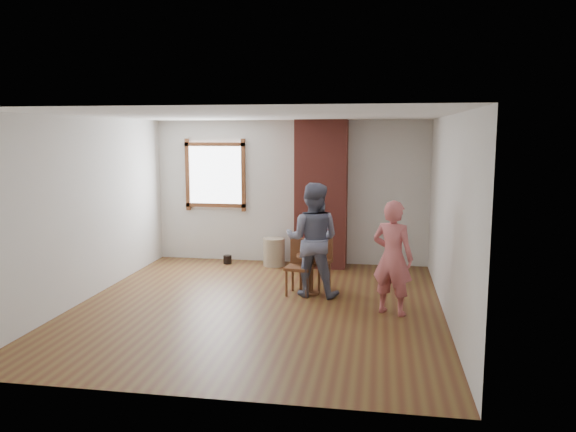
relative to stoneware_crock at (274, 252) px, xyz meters
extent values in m
plane|color=brown|center=(0.24, -2.40, -0.25)|extent=(5.50, 5.50, 0.00)
cube|color=silver|center=(0.24, 0.35, 1.05)|extent=(5.00, 0.04, 2.60)
cube|color=silver|center=(-2.26, -2.40, 1.05)|extent=(0.04, 5.50, 2.60)
cube|color=silver|center=(2.74, -2.40, 1.05)|extent=(0.04, 5.50, 2.60)
cube|color=white|center=(0.24, -2.40, 2.35)|extent=(5.00, 5.50, 0.04)
cube|color=brown|center=(-1.16, 0.31, 1.35)|extent=(1.14, 0.06, 1.34)
cube|color=white|center=(-1.16, 0.33, 1.35)|extent=(1.00, 0.02, 1.20)
cube|color=brown|center=(0.84, 0.10, 1.05)|extent=(0.90, 0.50, 2.60)
cylinder|color=tan|center=(0.00, 0.00, 0.00)|extent=(0.51, 0.51, 0.50)
cylinder|color=black|center=(-0.87, 0.00, -0.17)|extent=(0.20, 0.20, 0.15)
cube|color=brown|center=(0.71, -1.75, 0.16)|extent=(0.43, 0.43, 0.05)
cylinder|color=brown|center=(0.54, -1.87, -0.05)|extent=(0.04, 0.04, 0.41)
cylinder|color=brown|center=(0.84, -1.92, -0.05)|extent=(0.04, 0.04, 0.41)
cylinder|color=brown|center=(0.58, -1.57, -0.05)|extent=(0.04, 0.04, 0.41)
cylinder|color=brown|center=(0.89, -1.62, -0.05)|extent=(0.04, 0.04, 0.41)
cube|color=brown|center=(0.74, -1.58, 0.36)|extent=(0.38, 0.09, 0.41)
cube|color=brown|center=(0.91, -1.41, 0.18)|extent=(0.52, 0.52, 0.05)
cylinder|color=brown|center=(0.70, -1.49, -0.04)|extent=(0.04, 0.04, 0.43)
cylinder|color=brown|center=(0.99, -1.62, -0.04)|extent=(0.04, 0.04, 0.43)
cylinder|color=brown|center=(0.83, -1.20, -0.04)|extent=(0.04, 0.04, 0.43)
cylinder|color=brown|center=(1.12, -1.32, -0.04)|extent=(0.04, 0.04, 0.43)
cube|color=brown|center=(0.98, -1.24, 0.39)|extent=(0.38, 0.19, 0.43)
cylinder|color=brown|center=(0.86, -1.68, 0.33)|extent=(0.40, 0.40, 0.04)
cylinder|color=brown|center=(0.86, -1.68, 0.04)|extent=(0.06, 0.06, 0.54)
cylinder|color=brown|center=(0.86, -1.68, -0.23)|extent=(0.28, 0.28, 0.03)
cylinder|color=white|center=(0.86, -1.68, 0.35)|extent=(0.18, 0.18, 0.01)
cube|color=white|center=(0.87, -1.68, 0.39)|extent=(0.08, 0.07, 0.06)
imported|color=#131435|center=(0.91, -1.74, 0.58)|extent=(0.86, 0.70, 1.67)
imported|color=#D2696C|center=(2.04, -2.43, 0.51)|extent=(0.65, 0.55, 1.52)
camera|label=1|loc=(1.86, -9.72, 2.12)|focal=35.00mm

